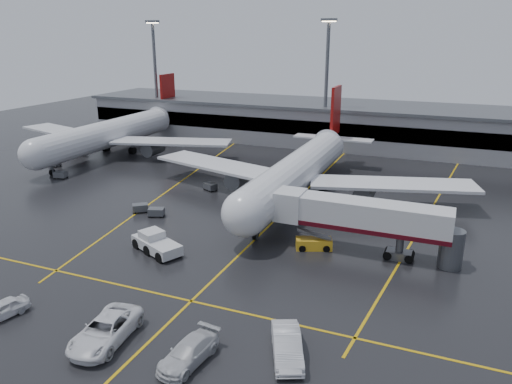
% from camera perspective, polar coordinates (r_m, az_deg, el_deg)
% --- Properties ---
extents(ground, '(220.00, 220.00, 0.00)m').
position_cam_1_polar(ground, '(63.29, 2.37, -3.14)').
color(ground, black).
rests_on(ground, ground).
extents(apron_line_centre, '(0.25, 90.00, 0.02)m').
position_cam_1_polar(apron_line_centre, '(63.29, 2.37, -3.13)').
color(apron_line_centre, gold).
rests_on(apron_line_centre, ground).
extents(apron_line_stop, '(60.00, 0.25, 0.02)m').
position_cam_1_polar(apron_line_stop, '(45.23, -7.52, -12.42)').
color(apron_line_stop, gold).
rests_on(apron_line_stop, ground).
extents(apron_line_left, '(9.99, 69.35, 0.02)m').
position_cam_1_polar(apron_line_left, '(80.12, -8.66, 1.25)').
color(apron_line_left, gold).
rests_on(apron_line_left, ground).
extents(apron_line_right, '(7.57, 69.64, 0.02)m').
position_cam_1_polar(apron_line_right, '(69.40, 19.43, -2.25)').
color(apron_line_right, gold).
rests_on(apron_line_right, ground).
extents(terminal, '(122.00, 19.00, 8.60)m').
position_cam_1_polar(terminal, '(107.00, 11.37, 7.68)').
color(terminal, gray).
rests_on(terminal, ground).
extents(light_mast_left, '(3.00, 1.20, 25.45)m').
position_cam_1_polar(light_mast_left, '(117.55, -11.59, 13.56)').
color(light_mast_left, '#595B60').
rests_on(light_mast_left, ground).
extents(light_mast_mid, '(3.00, 1.20, 25.45)m').
position_cam_1_polar(light_mast_mid, '(101.05, 8.18, 13.07)').
color(light_mast_mid, '#595B60').
rests_on(light_mast_mid, ground).
extents(main_airliner, '(48.80, 45.60, 14.10)m').
position_cam_1_polar(main_airliner, '(70.73, 5.12, 2.67)').
color(main_airliner, silver).
rests_on(main_airliner, ground).
extents(second_airliner, '(48.80, 45.60, 14.10)m').
position_cam_1_polar(second_airliner, '(100.82, -16.20, 6.64)').
color(second_airliner, silver).
rests_on(second_airliner, ground).
extents(jet_bridge, '(19.90, 3.40, 6.05)m').
position_cam_1_polar(jet_bridge, '(53.63, 12.18, -3.03)').
color(jet_bridge, silver).
rests_on(jet_bridge, ground).
extents(pushback_tractor, '(6.90, 5.02, 2.29)m').
position_cam_1_polar(pushback_tractor, '(54.91, -11.53, -5.89)').
color(pushback_tractor, silver).
rests_on(pushback_tractor, ground).
extents(belt_loader, '(4.26, 2.97, 2.49)m').
position_cam_1_polar(belt_loader, '(54.95, 6.71, -5.95)').
color(belt_loader, gold).
rests_on(belt_loader, ground).
extents(service_van_a, '(4.01, 7.38, 1.96)m').
position_cam_1_polar(service_van_a, '(40.95, -17.05, -15.07)').
color(service_van_a, white).
rests_on(service_van_a, ground).
extents(service_van_b, '(2.97, 5.90, 1.64)m').
position_cam_1_polar(service_van_b, '(37.61, -7.82, -17.94)').
color(service_van_b, silver).
rests_on(service_van_b, ground).
extents(service_van_c, '(4.21, 6.13, 1.91)m').
position_cam_1_polar(service_van_c, '(37.79, 3.62, -17.34)').
color(service_van_c, silver).
rests_on(service_van_c, ground).
extents(service_van_d, '(2.77, 4.72, 1.51)m').
position_cam_1_polar(service_van_d, '(47.31, -27.37, -11.98)').
color(service_van_d, white).
rests_on(service_van_d, ground).
extents(baggage_cart_a, '(2.32, 1.89, 1.12)m').
position_cam_1_polar(baggage_cart_a, '(65.22, -11.47, -2.27)').
color(baggage_cart_a, '#595B60').
rests_on(baggage_cart_a, ground).
extents(baggage_cart_b, '(2.38, 2.26, 1.12)m').
position_cam_1_polar(baggage_cart_b, '(67.23, -13.26, -1.77)').
color(baggage_cart_b, '#595B60').
rests_on(baggage_cart_b, ground).
extents(baggage_cart_c, '(2.38, 2.10, 1.12)m').
position_cam_1_polar(baggage_cart_c, '(74.80, -5.32, 0.66)').
color(baggage_cart_c, '#595B60').
rests_on(baggage_cart_c, ground).
extents(baggage_cart_d, '(2.10, 1.47, 1.12)m').
position_cam_1_polar(baggage_cart_d, '(95.11, -22.30, 3.13)').
color(baggage_cart_d, '#595B60').
rests_on(baggage_cart_d, ground).
extents(baggage_cart_e, '(2.24, 1.72, 1.12)m').
position_cam_1_polar(baggage_cart_e, '(86.84, -21.72, 1.88)').
color(baggage_cart_e, '#595B60').
rests_on(baggage_cart_e, ground).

